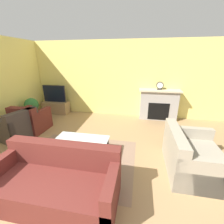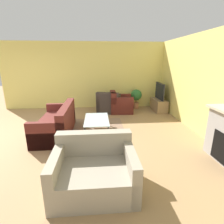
{
  "view_description": "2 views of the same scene",
  "coord_description": "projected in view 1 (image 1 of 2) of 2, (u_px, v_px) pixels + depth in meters",
  "views": [
    {
      "loc": [
        1.11,
        -0.38,
        2.07
      ],
      "look_at": [
        0.51,
        2.86,
        0.89
      ],
      "focal_mm": 24.0,
      "sensor_mm": 36.0,
      "label": 1
    },
    {
      "loc": [
        4.58,
        2.35,
        1.99
      ],
      "look_at": [
        0.37,
        2.7,
        0.72
      ],
      "focal_mm": 28.0,
      "sensor_mm": 36.0,
      "label": 2
    }
  ],
  "objects": [
    {
      "name": "tv_stand",
      "position": [
        56.0,
        107.0,
        5.99
      ],
      "size": [
        1.0,
        0.42,
        0.46
      ],
      "color": "#997A56",
      "rests_on": "ground_plane"
    },
    {
      "name": "armchair_by_window",
      "position": [
        17.0,
        127.0,
        4.09
      ],
      "size": [
        1.08,
        1.05,
        0.82
      ],
      "rotation": [
        0.0,
        0.0,
        -1.85
      ],
      "color": "#3D332D",
      "rests_on": "ground_plane"
    },
    {
      "name": "tv",
      "position": [
        54.0,
        94.0,
        5.8
      ],
      "size": [
        0.91,
        0.06,
        0.65
      ],
      "color": "#232328",
      "rests_on": "tv_stand"
    },
    {
      "name": "armchair_accent",
      "position": [
        31.0,
        122.0,
        4.47
      ],
      "size": [
        0.82,
        0.86,
        0.82
      ],
      "rotation": [
        0.0,
        0.0,
        3.12
      ],
      "color": "#5B231E",
      "rests_on": "ground_plane"
    },
    {
      "name": "area_rug",
      "position": [
        80.0,
        159.0,
        3.27
      ],
      "size": [
        2.38,
        1.87,
        0.0
      ],
      "color": "#896B56",
      "rests_on": "ground_plane"
    },
    {
      "name": "coffee_table",
      "position": [
        81.0,
        142.0,
        3.27
      ],
      "size": [
        1.18,
        0.67,
        0.39
      ],
      "color": "#333338",
      "rests_on": "ground_plane"
    },
    {
      "name": "mantel_clock",
      "position": [
        160.0,
        86.0,
        5.08
      ],
      "size": [
        0.24,
        0.07,
        0.27
      ],
      "color": "#28231E",
      "rests_on": "fireplace"
    },
    {
      "name": "fireplace",
      "position": [
        158.0,
        104.0,
        5.29
      ],
      "size": [
        1.39,
        0.44,
        1.07
      ],
      "color": "#9E9993",
      "rests_on": "ground_plane"
    },
    {
      "name": "potted_plant",
      "position": [
        32.0,
        106.0,
        5.17
      ],
      "size": [
        0.46,
        0.46,
        0.81
      ],
      "color": "#AD704C",
      "rests_on": "ground_plane"
    },
    {
      "name": "couch_loveseat",
      "position": [
        192.0,
        157.0,
        2.87
      ],
      "size": [
        0.99,
        1.27,
        0.82
      ],
      "rotation": [
        0.0,
        0.0,
        1.57
      ],
      "color": "#9E937F",
      "rests_on": "ground_plane"
    },
    {
      "name": "wall_back",
      "position": [
        110.0,
        79.0,
        5.54
      ],
      "size": [
        8.71,
        0.06,
        2.7
      ],
      "color": "#EADB72",
      "rests_on": "ground_plane"
    },
    {
      "name": "couch_sectional",
      "position": [
        57.0,
        183.0,
        2.28
      ],
      "size": [
        1.87,
        0.86,
        0.82
      ],
      "color": "#5B231E",
      "rests_on": "ground_plane"
    }
  ]
}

